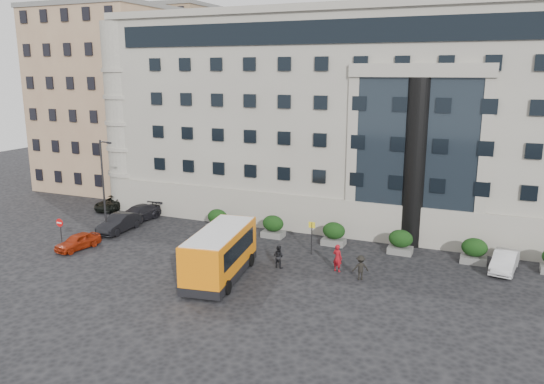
{
  "coord_description": "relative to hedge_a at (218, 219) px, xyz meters",
  "views": [
    {
      "loc": [
        17.45,
        -30.92,
        13.48
      ],
      "look_at": [
        3.1,
        3.08,
        5.0
      ],
      "focal_mm": 35.0,
      "sensor_mm": 36.0,
      "label": 1
    }
  ],
  "objects": [
    {
      "name": "parked_car_b",
      "position": [
        -7.5,
        -3.72,
        -0.17
      ],
      "size": [
        1.76,
        4.67,
        1.52
      ],
      "primitive_type": "imported",
      "rotation": [
        0.0,
        0.0,
        0.03
      ],
      "color": "black",
      "rests_on": "ground"
    },
    {
      "name": "pedestrian_c",
      "position": [
        14.06,
        -6.24,
        -0.09
      ],
      "size": [
        1.25,
        1.04,
        1.68
      ],
      "primitive_type": "imported",
      "rotation": [
        0.0,
        0.0,
        3.61
      ],
      "color": "black",
      "rests_on": "ground"
    },
    {
      "name": "apartment_far",
      "position": [
        -23.0,
        30.2,
        10.07
      ],
      "size": [
        13.0,
        13.0,
        22.0
      ],
      "primitive_type": "cube",
      "color": "#7F644A",
      "rests_on": "ground"
    },
    {
      "name": "entrance_column",
      "position": [
        16.0,
        2.5,
        5.57
      ],
      "size": [
        1.8,
        1.8,
        13.0
      ],
      "primitive_type": "cylinder",
      "color": "black",
      "rests_on": "ground"
    },
    {
      "name": "hedge_c",
      "position": [
        10.4,
        0.0,
        0.0
      ],
      "size": [
        1.8,
        1.26,
        1.84
      ],
      "color": "#545452",
      "rests_on": "ground"
    },
    {
      "name": "parked_car_d",
      "position": [
        -13.0,
        2.3,
        -0.28
      ],
      "size": [
        2.71,
        4.91,
        1.3
      ],
      "primitive_type": "imported",
      "rotation": [
        0.0,
        0.0,
        0.12
      ],
      "color": "black",
      "rests_on": "ground"
    },
    {
      "name": "hedge_a",
      "position": [
        0.0,
        0.0,
        0.0
      ],
      "size": [
        1.8,
        1.26,
        1.84
      ],
      "color": "#545452",
      "rests_on": "ground"
    },
    {
      "name": "civic_building",
      "position": [
        10.0,
        14.2,
        8.07
      ],
      "size": [
        44.0,
        24.0,
        18.0
      ],
      "primitive_type": "cube",
      "color": "gray",
      "rests_on": "ground"
    },
    {
      "name": "hedge_b",
      "position": [
        5.2,
        0.0,
        0.0
      ],
      "size": [
        1.8,
        1.26,
        1.84
      ],
      "color": "#545452",
      "rests_on": "ground"
    },
    {
      "name": "apartment_near",
      "position": [
        -20.0,
        12.2,
        9.07
      ],
      "size": [
        14.0,
        14.0,
        20.0
      ],
      "primitive_type": "cube",
      "color": "#937255",
      "rests_on": "ground"
    },
    {
      "name": "ground",
      "position": [
        4.0,
        -7.8,
        -0.93
      ],
      "size": [
        120.0,
        120.0,
        0.0
      ],
      "primitive_type": "plane",
      "color": "black",
      "rests_on": "ground"
    },
    {
      "name": "hedge_d",
      "position": [
        15.6,
        0.0,
        0.0
      ],
      "size": [
        1.8,
        1.26,
        1.84
      ],
      "color": "#545452",
      "rests_on": "ground"
    },
    {
      "name": "no_entry_sign",
      "position": [
        -9.0,
        -8.84,
        0.72
      ],
      "size": [
        0.64,
        0.16,
        2.32
      ],
      "color": "#262628",
      "rests_on": "ground"
    },
    {
      "name": "minibus",
      "position": [
        5.38,
        -9.46,
        0.87
      ],
      "size": [
        3.84,
        8.15,
        3.27
      ],
      "rotation": [
        0.0,
        0.0,
        0.15
      ],
      "color": "orange",
      "rests_on": "ground"
    },
    {
      "name": "street_lamp",
      "position": [
        -7.94,
        -4.8,
        3.44
      ],
      "size": [
        1.16,
        0.18,
        8.0
      ],
      "color": "#262628",
      "rests_on": "ground"
    },
    {
      "name": "bus_stop_sign",
      "position": [
        9.5,
        -2.8,
        0.8
      ],
      "size": [
        0.5,
        0.08,
        2.52
      ],
      "color": "#262628",
      "rests_on": "ground"
    },
    {
      "name": "white_taxi",
      "position": [
        22.81,
        -0.8,
        -0.24
      ],
      "size": [
        2.05,
        4.37,
        1.39
      ],
      "primitive_type": "imported",
      "rotation": [
        0.0,
        0.0,
        -0.14
      ],
      "color": "silver",
      "rests_on": "ground"
    },
    {
      "name": "pedestrian_a",
      "position": [
        12.23,
        -5.37,
        0.04
      ],
      "size": [
        0.82,
        0.67,
        1.93
      ],
      "primitive_type": "imported",
      "rotation": [
        0.0,
        0.0,
        2.8
      ],
      "color": "maroon",
      "rests_on": "ground"
    },
    {
      "name": "parked_car_a",
      "position": [
        -7.5,
        -8.68,
        -0.31
      ],
      "size": [
        2.06,
        3.84,
        1.24
      ],
      "primitive_type": "imported",
      "rotation": [
        0.0,
        0.0,
        -0.17
      ],
      "color": "#97230B",
      "rests_on": "ground"
    },
    {
      "name": "red_truck",
      "position": [
        -12.0,
        7.55,
        0.39
      ],
      "size": [
        2.75,
        5.03,
        2.58
      ],
      "rotation": [
        0.0,
        0.0,
        0.13
      ],
      "color": "maroon",
      "rests_on": "ground"
    },
    {
      "name": "hedge_e",
      "position": [
        20.8,
        0.0,
        0.0
      ],
      "size": [
        1.8,
        1.26,
        1.84
      ],
      "color": "#545452",
      "rests_on": "ground"
    },
    {
      "name": "pedestrian_b",
      "position": [
        8.24,
        -6.27,
        -0.12
      ],
      "size": [
        0.89,
        0.75,
        1.62
      ],
      "primitive_type": "imported",
      "rotation": [
        0.0,
        0.0,
        2.96
      ],
      "color": "black",
      "rests_on": "ground"
    },
    {
      "name": "parked_car_c",
      "position": [
        -8.05,
        -0.41,
        -0.22
      ],
      "size": [
        2.62,
        5.09,
        1.41
      ],
      "primitive_type": "imported",
      "rotation": [
        0.0,
        0.0,
        -0.14
      ],
      "color": "black",
      "rests_on": "ground"
    }
  ]
}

